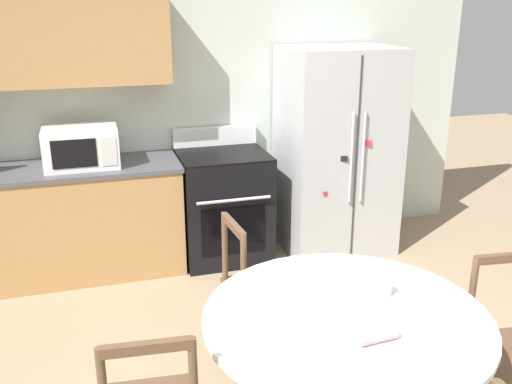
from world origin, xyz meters
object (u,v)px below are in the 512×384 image
object	(u,v)px
candle_glass	(383,288)
microwave	(81,147)
dining_chair_far	(259,290)
refrigerator	(336,151)
oven_range	(224,205)

from	to	relation	value
candle_glass	microwave	bearing A→B (deg)	121.47
dining_chair_far	candle_glass	distance (m)	0.95
microwave	dining_chair_far	size ratio (longest dim) A/B	0.61
microwave	dining_chair_far	world-z (taller)	microwave
refrigerator	dining_chair_far	size ratio (longest dim) A/B	1.95
refrigerator	candle_glass	size ratio (longest dim) A/B	20.21
microwave	refrigerator	bearing A→B (deg)	-2.00
microwave	oven_range	bearing A→B (deg)	-0.62
oven_range	candle_glass	distance (m)	2.27
oven_range	dining_chair_far	bearing A→B (deg)	-95.15
refrigerator	oven_range	distance (m)	1.07
dining_chair_far	oven_range	bearing A→B (deg)	170.63
microwave	candle_glass	bearing A→B (deg)	-58.53
oven_range	refrigerator	bearing A→B (deg)	-3.54
dining_chair_far	candle_glass	xyz separation A→B (m)	(0.40, -0.78, 0.35)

